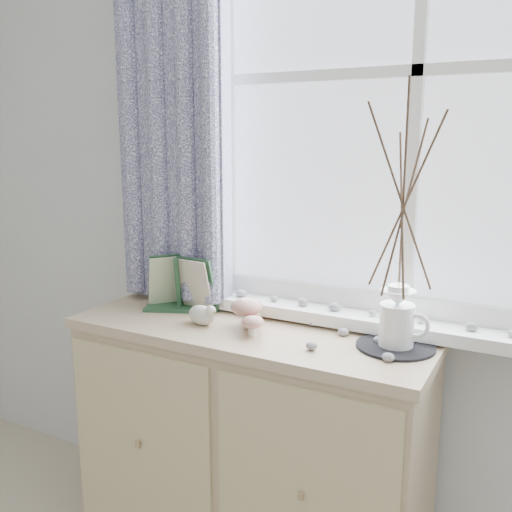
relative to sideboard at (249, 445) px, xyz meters
The scene contains 8 objects.
sideboard is the anchor object (origin of this frame).
botanical_book 0.61m from the sideboard, behind, with size 0.29×0.13×0.20m, color #21452A, non-canonical shape.
toadstool_cluster 0.48m from the sideboard, 69.70° to the right, with size 0.15×0.16×0.10m.
wooden_eggs 0.45m from the sideboard, 104.17° to the left, with size 0.14×0.17×0.07m.
songbird_figurine 0.49m from the sideboard, 160.82° to the right, with size 0.14×0.06×0.07m, color silver, non-canonical shape.
crocheted_doily 0.64m from the sideboard, ahead, with size 0.23×0.23×0.01m, color black.
twig_pitcher 0.99m from the sideboard, ahead, with size 0.34×0.34×0.77m.
sideboard_pebbles 0.55m from the sideboard, ahead, with size 0.33×0.23×0.02m.
Camera 1 is at (0.71, 0.20, 1.46)m, focal length 40.00 mm.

